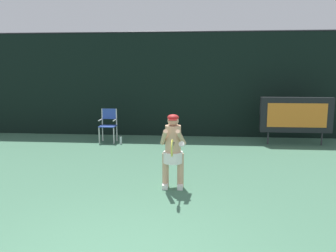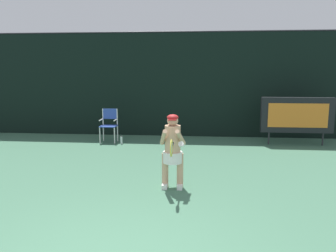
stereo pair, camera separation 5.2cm
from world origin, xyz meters
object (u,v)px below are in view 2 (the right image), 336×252
(water_bottle, at_px, (121,140))
(tennis_player, at_px, (173,148))
(tennis_racket, at_px, (171,148))
(scoreboard, at_px, (297,115))
(umpire_chair, at_px, (109,123))

(water_bottle, xyz_separation_m, tennis_player, (1.95, -3.89, 0.69))
(water_bottle, relative_size, tennis_racket, 0.44)
(scoreboard, height_order, tennis_racket, scoreboard)
(umpire_chair, distance_m, tennis_racket, 5.43)
(umpire_chair, relative_size, tennis_player, 0.73)
(scoreboard, relative_size, tennis_player, 1.48)
(umpire_chair, xyz_separation_m, tennis_player, (2.42, -4.18, 0.19))
(umpire_chair, bearing_deg, tennis_player, -59.93)
(tennis_player, bearing_deg, scoreboard, 50.31)
(tennis_player, height_order, tennis_racket, tennis_player)
(tennis_player, bearing_deg, tennis_racket, -87.22)
(tennis_player, bearing_deg, umpire_chair, 120.07)
(scoreboard, relative_size, water_bottle, 8.30)
(umpire_chair, relative_size, tennis_racket, 1.79)
(water_bottle, xyz_separation_m, tennis_racket, (1.98, -4.54, 0.85))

